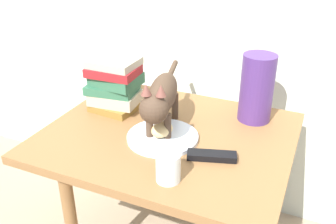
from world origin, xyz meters
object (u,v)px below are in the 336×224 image
(green_vase, at_px, (257,88))
(candle_jar, at_px, (168,169))
(side_table, at_px, (168,151))
(plate, at_px, (161,137))
(cat, at_px, (161,97))
(bread_roll, at_px, (161,129))
(book_stack, at_px, (114,85))
(tv_remote, at_px, (212,156))

(green_vase, relative_size, candle_jar, 2.88)
(side_table, distance_m, plate, 0.09)
(cat, relative_size, green_vase, 1.91)
(bread_roll, distance_m, green_vase, 0.38)
(side_table, bearing_deg, book_stack, 161.58)
(plate, relative_size, candle_jar, 2.80)
(bread_roll, distance_m, candle_jar, 0.22)
(bread_roll, height_order, candle_jar, candle_jar)
(side_table, distance_m, tv_remote, 0.22)
(green_vase, bearing_deg, candle_jar, -106.99)
(bread_roll, relative_size, cat, 0.17)
(green_vase, distance_m, tv_remote, 0.33)
(side_table, distance_m, cat, 0.21)
(green_vase, bearing_deg, book_stack, -165.10)
(bread_roll, bearing_deg, candle_jar, -60.06)
(green_vase, xyz_separation_m, tv_remote, (-0.06, -0.31, -0.11))
(candle_jar, height_order, tv_remote, candle_jar)
(plate, relative_size, cat, 0.51)
(plate, xyz_separation_m, candle_jar, (0.11, -0.19, 0.03))
(tv_remote, bearing_deg, bread_roll, 150.78)
(candle_jar, bearing_deg, tv_remote, 61.99)
(plate, distance_m, book_stack, 0.30)
(side_table, distance_m, green_vase, 0.38)
(cat, distance_m, book_stack, 0.25)
(bread_roll, relative_size, tv_remote, 0.53)
(book_stack, bearing_deg, candle_jar, -41.79)
(candle_jar, xyz_separation_m, tv_remote, (0.08, 0.15, -0.03))
(bread_roll, height_order, tv_remote, bread_roll)
(bread_roll, xyz_separation_m, green_vase, (0.25, 0.27, 0.08))
(bread_roll, xyz_separation_m, tv_remote, (0.19, -0.04, -0.03))
(plate, relative_size, tv_remote, 1.58)
(cat, xyz_separation_m, book_stack, (-0.23, 0.09, -0.03))
(plate, height_order, cat, cat)
(candle_jar, bearing_deg, bread_roll, 119.94)
(green_vase, distance_m, candle_jar, 0.49)
(cat, relative_size, book_stack, 2.32)
(cat, xyz_separation_m, candle_jar, (0.13, -0.24, -0.09))
(side_table, relative_size, book_stack, 4.10)
(cat, distance_m, tv_remote, 0.26)
(side_table, bearing_deg, bread_roll, -94.03)
(green_vase, bearing_deg, bread_roll, -132.87)
(side_table, height_order, tv_remote, tv_remote)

